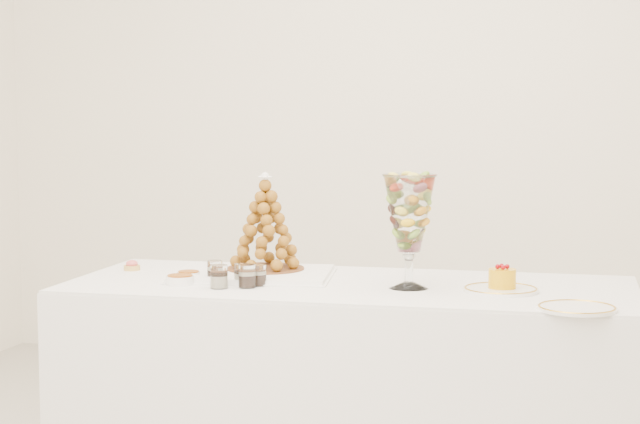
% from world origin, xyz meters
% --- Properties ---
extents(buffet_table, '(1.95, 0.87, 0.72)m').
position_xyz_m(buffet_table, '(0.11, 0.26, 0.36)').
color(buffet_table, white).
rests_on(buffet_table, ground).
extents(lace_tray, '(0.60, 0.49, 0.02)m').
position_xyz_m(lace_tray, '(-0.25, 0.31, 0.73)').
color(lace_tray, white).
rests_on(lace_tray, buffet_table).
extents(macaron_vase, '(0.17, 0.17, 0.37)m').
position_xyz_m(macaron_vase, '(0.33, 0.22, 0.97)').
color(macaron_vase, white).
rests_on(macaron_vase, buffet_table).
extents(cake_plate, '(0.24, 0.24, 0.01)m').
position_xyz_m(cake_plate, '(0.63, 0.24, 0.73)').
color(cake_plate, white).
rests_on(cake_plate, buffet_table).
extents(spare_plate, '(0.23, 0.23, 0.01)m').
position_xyz_m(spare_plate, '(0.88, -0.01, 0.73)').
color(spare_plate, white).
rests_on(spare_plate, buffet_table).
extents(pink_tart, '(0.06, 0.06, 0.04)m').
position_xyz_m(pink_tart, '(-0.72, 0.32, 0.74)').
color(pink_tart, tan).
rests_on(pink_tart, buffet_table).
extents(verrine_a, '(0.05, 0.05, 0.07)m').
position_xyz_m(verrine_a, '(-0.34, 0.17, 0.76)').
color(verrine_a, white).
rests_on(verrine_a, buffet_table).
extents(verrine_b, '(0.05, 0.05, 0.07)m').
position_xyz_m(verrine_b, '(-0.23, 0.14, 0.76)').
color(verrine_b, white).
rests_on(verrine_b, buffet_table).
extents(verrine_c, '(0.07, 0.07, 0.07)m').
position_xyz_m(verrine_c, '(-0.16, 0.13, 0.76)').
color(verrine_c, white).
rests_on(verrine_c, buffet_table).
extents(verrine_d, '(0.06, 0.06, 0.08)m').
position_xyz_m(verrine_d, '(-0.27, 0.04, 0.76)').
color(verrine_d, white).
rests_on(verrine_d, buffet_table).
extents(verrine_e, '(0.07, 0.07, 0.08)m').
position_xyz_m(verrine_e, '(-0.18, 0.08, 0.76)').
color(verrine_e, white).
rests_on(verrine_e, buffet_table).
extents(ramekin_back, '(0.08, 0.08, 0.02)m').
position_xyz_m(ramekin_back, '(-0.44, 0.19, 0.74)').
color(ramekin_back, white).
rests_on(ramekin_back, buffet_table).
extents(ramekin_front, '(0.09, 0.09, 0.03)m').
position_xyz_m(ramekin_front, '(-0.42, 0.07, 0.74)').
color(ramekin_front, white).
rests_on(ramekin_front, buffet_table).
extents(croquembouche, '(0.29, 0.29, 0.34)m').
position_xyz_m(croquembouche, '(-0.22, 0.37, 0.91)').
color(croquembouche, brown).
rests_on(croquembouche, lace_tray).
extents(mousse_cake, '(0.09, 0.09, 0.08)m').
position_xyz_m(mousse_cake, '(0.63, 0.25, 0.77)').
color(mousse_cake, '#EBA70A').
rests_on(mousse_cake, cake_plate).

